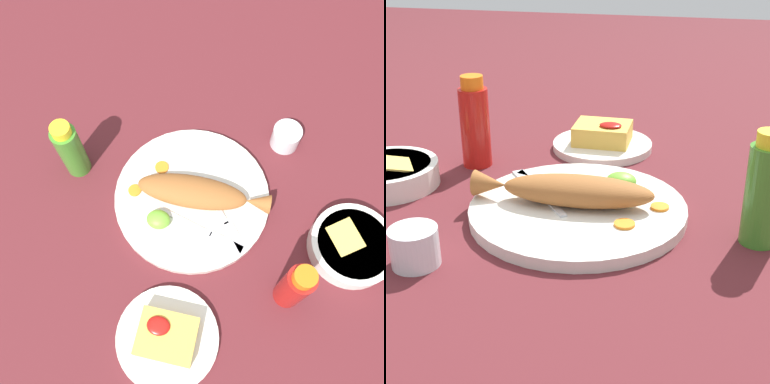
# 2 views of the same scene
# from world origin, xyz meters

# --- Properties ---
(ground_plane) EXTENTS (4.00, 4.00, 0.00)m
(ground_plane) POSITION_xyz_m (0.00, 0.00, 0.00)
(ground_plane) COLOR #561E23
(main_plate) EXTENTS (0.32, 0.32, 0.02)m
(main_plate) POSITION_xyz_m (0.00, 0.00, 0.01)
(main_plate) COLOR silver
(main_plate) RESTS_ON ground_plane
(fried_fish) EXTENTS (0.27, 0.08, 0.04)m
(fried_fish) POSITION_xyz_m (-0.01, -0.00, 0.04)
(fried_fish) COLOR #935628
(fried_fish) RESTS_ON main_plate
(fork_near) EXTENTS (0.13, 0.15, 0.00)m
(fork_near) POSITION_xyz_m (-0.08, 0.03, 0.02)
(fork_near) COLOR silver
(fork_near) RESTS_ON main_plate
(fork_far) EXTENTS (0.18, 0.06, 0.00)m
(fork_far) POSITION_xyz_m (-0.04, 0.07, 0.02)
(fork_far) COLOR silver
(fork_far) RESTS_ON main_plate
(carrot_slice_near) EXTENTS (0.03, 0.03, 0.00)m
(carrot_slice_near) POSITION_xyz_m (0.08, -0.05, 0.02)
(carrot_slice_near) COLOR orange
(carrot_slice_near) RESTS_ON main_plate
(carrot_slice_mid) EXTENTS (0.03, 0.03, 0.00)m
(carrot_slice_mid) POSITION_xyz_m (0.12, 0.01, 0.02)
(carrot_slice_mid) COLOR orange
(carrot_slice_mid) RESTS_ON main_plate
(lime_wedge_main) EXTENTS (0.05, 0.04, 0.03)m
(lime_wedge_main) POSITION_xyz_m (0.05, 0.07, 0.03)
(lime_wedge_main) COLOR #6BB233
(lime_wedge_main) RESTS_ON main_plate
(hot_sauce_bottle_red) EXTENTS (0.05, 0.05, 0.16)m
(hot_sauce_bottle_red) POSITION_xyz_m (-0.22, 0.15, 0.08)
(hot_sauce_bottle_red) COLOR #B21914
(hot_sauce_bottle_red) RESTS_ON ground_plane
(hot_sauce_bottle_green) EXTENTS (0.05, 0.05, 0.16)m
(hot_sauce_bottle_green) POSITION_xyz_m (0.25, -0.02, 0.07)
(hot_sauce_bottle_green) COLOR #3D8428
(hot_sauce_bottle_green) RESTS_ON ground_plane
(salt_cup) EXTENTS (0.06, 0.06, 0.05)m
(salt_cup) POSITION_xyz_m (-0.17, -0.18, 0.02)
(salt_cup) COLOR silver
(salt_cup) RESTS_ON ground_plane
(side_plate_fries) EXTENTS (0.19, 0.19, 0.01)m
(side_plate_fries) POSITION_xyz_m (-0.02, 0.28, 0.01)
(side_plate_fries) COLOR silver
(side_plate_fries) RESTS_ON ground_plane
(fries_pile) EXTENTS (0.10, 0.08, 0.04)m
(fries_pile) POSITION_xyz_m (-0.02, 0.28, 0.03)
(fries_pile) COLOR gold
(fries_pile) RESTS_ON side_plate_fries
(guacamole_bowl) EXTENTS (0.16, 0.16, 0.05)m
(guacamole_bowl) POSITION_xyz_m (-0.33, 0.04, 0.02)
(guacamole_bowl) COLOR white
(guacamole_bowl) RESTS_ON ground_plane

